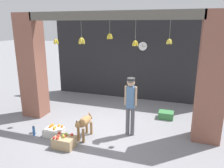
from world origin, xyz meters
TOP-DOWN VIEW (x-y plane):
  - ground_plane at (0.00, 0.00)m, footprint 60.00×60.00m
  - shop_back_wall at (0.00, 3.05)m, footprint 6.74×0.12m
  - shop_pillar_left at (-2.72, 0.30)m, footprint 0.70×0.60m
  - shop_pillar_right at (2.72, 0.30)m, footprint 0.70×0.60m
  - storefront_awning at (-0.01, 0.12)m, footprint 4.84×0.27m
  - dog at (-0.42, -0.70)m, footprint 0.28×0.89m
  - shopkeeper at (0.72, -0.11)m, footprint 0.34×0.27m
  - fruit_crate_oranges at (-1.30, -0.82)m, footprint 0.48×0.42m
  - fruit_crate_apples at (-0.72, -1.27)m, footprint 0.53×0.38m
  - produce_box_green at (1.60, 1.35)m, footprint 0.48×0.37m
  - water_bottle at (-1.84, -1.00)m, footprint 0.07×0.07m
  - wall_clock at (0.44, 2.98)m, footprint 0.36×0.03m

SIDE VIEW (x-z plane):
  - ground_plane at x=0.00m, z-range 0.00..0.00m
  - fruit_crate_oranges at x=-1.30m, z-range -0.02..0.25m
  - produce_box_green at x=1.60m, z-range 0.00..0.23m
  - water_bottle at x=-1.84m, z-range -0.01..0.28m
  - fruit_crate_apples at x=-0.72m, z-range -0.02..0.32m
  - dog at x=-0.42m, z-range 0.12..0.78m
  - shopkeeper at x=0.72m, z-range 0.15..1.81m
  - shop_back_wall at x=0.00m, z-range 0.00..3.38m
  - shop_pillar_left at x=-2.72m, z-range 0.00..3.38m
  - shop_pillar_right at x=2.72m, z-range 0.00..3.38m
  - wall_clock at x=0.44m, z-range 2.02..2.38m
  - storefront_awning at x=-0.01m, z-range 2.76..3.69m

